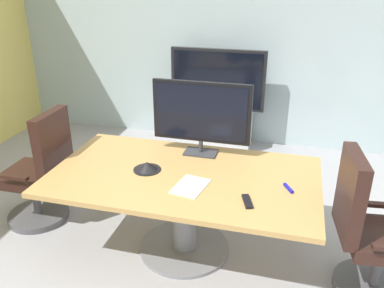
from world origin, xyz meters
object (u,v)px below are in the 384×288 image
(office_chair_left, at_px, (41,177))
(conference_phone, at_px, (147,167))
(tv_monitor, at_px, (201,114))
(office_chair_right, at_px, (368,238))
(conference_table, at_px, (184,193))
(remote_control, at_px, (247,201))
(wall_display_unit, at_px, (217,116))

(office_chair_left, relative_size, conference_phone, 4.95)
(tv_monitor, bearing_deg, office_chair_left, -166.95)
(office_chair_left, distance_m, office_chair_right, 2.77)
(conference_table, distance_m, office_chair_left, 1.39)
(conference_table, relative_size, tv_monitor, 2.49)
(office_chair_left, height_order, remote_control, office_chair_left)
(conference_table, height_order, conference_phone, conference_phone)
(conference_table, distance_m, remote_control, 0.64)
(wall_display_unit, bearing_deg, remote_control, -73.79)
(office_chair_left, xyz_separation_m, office_chair_right, (2.77, -0.20, 0.00))
(conference_table, distance_m, tv_monitor, 0.68)
(office_chair_left, bearing_deg, conference_phone, 84.33)
(conference_table, height_order, office_chair_right, office_chair_right)
(conference_table, height_order, remote_control, remote_control)
(conference_table, height_order, tv_monitor, tv_monitor)
(office_chair_right, xyz_separation_m, remote_control, (-0.85, -0.18, 0.27))
(conference_table, distance_m, wall_display_unit, 2.19)
(office_chair_right, relative_size, wall_display_unit, 0.83)
(office_chair_left, bearing_deg, wall_display_unit, 149.66)
(tv_monitor, relative_size, wall_display_unit, 0.64)
(remote_control, bearing_deg, conference_table, 133.49)
(conference_table, distance_m, conference_phone, 0.36)
(office_chair_left, height_order, conference_phone, office_chair_left)
(conference_phone, height_order, remote_control, conference_phone)
(conference_table, bearing_deg, wall_display_unit, 94.72)
(conference_phone, bearing_deg, tv_monitor, 51.58)
(office_chair_left, height_order, tv_monitor, tv_monitor)
(office_chair_right, distance_m, tv_monitor, 1.57)
(tv_monitor, xyz_separation_m, conference_phone, (-0.34, -0.43, -0.33))
(office_chair_right, distance_m, remote_control, 0.91)
(conference_table, bearing_deg, conference_phone, -177.67)
(conference_table, bearing_deg, tv_monitor, 84.86)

